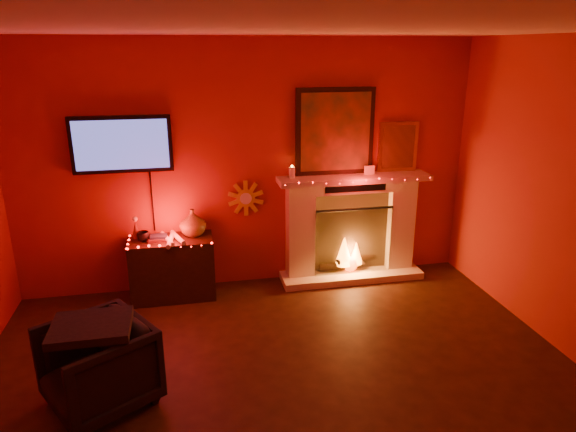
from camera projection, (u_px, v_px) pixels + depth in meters
name	position (u px, v px, depth m)	size (l,w,h in m)	color
room	(301.00, 252.00, 3.25)	(5.00, 5.00, 5.00)	black
fireplace	(350.00, 218.00, 5.89)	(1.72, 0.40, 2.18)	beige
tv	(122.00, 145.00, 5.19)	(1.00, 0.07, 1.24)	black
sunburst_clock	(246.00, 198.00, 5.66)	(0.40, 0.03, 0.40)	gold
console_table	(174.00, 263.00, 5.49)	(0.87, 0.51, 0.96)	black
armchair	(98.00, 366.00, 3.82)	(0.70, 0.72, 0.66)	black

